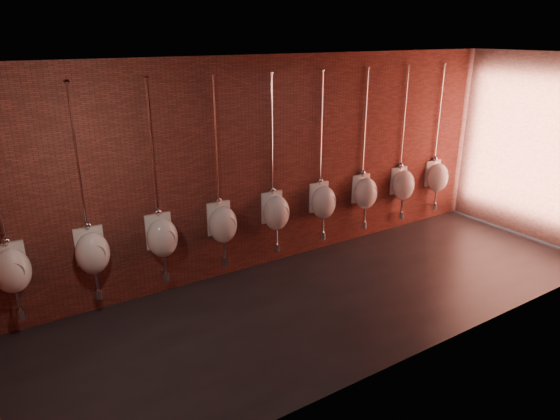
{
  "coord_description": "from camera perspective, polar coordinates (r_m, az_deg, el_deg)",
  "views": [
    {
      "loc": [
        -4.06,
        -4.72,
        3.49
      ],
      "look_at": [
        -0.45,
        0.9,
        1.1
      ],
      "focal_mm": 32.0,
      "sensor_mm": 36.0,
      "label": 1
    }
  ],
  "objects": [
    {
      "name": "urinal_8",
      "position": [
        9.96,
        17.54,
        3.66
      ],
      "size": [
        0.44,
        0.39,
        2.72
      ],
      "color": "white",
      "rests_on": "ground"
    },
    {
      "name": "room_shell",
      "position": [
        6.4,
        7.8,
        6.14
      ],
      "size": [
        8.54,
        3.04,
        3.22
      ],
      "color": "black",
      "rests_on": "ground"
    },
    {
      "name": "urinal_0",
      "position": [
        6.61,
        -28.32,
        -5.99
      ],
      "size": [
        0.44,
        0.39,
        2.72
      ],
      "color": "white",
      "rests_on": "ground"
    },
    {
      "name": "urinal_1",
      "position": [
        6.7,
        -20.64,
        -4.48
      ],
      "size": [
        0.44,
        0.39,
        2.72
      ],
      "color": "white",
      "rests_on": "ground"
    },
    {
      "name": "urinal_6",
      "position": [
        8.69,
        9.73,
        2.01
      ],
      "size": [
        0.44,
        0.39,
        2.72
      ],
      "color": "white",
      "rests_on": "ground"
    },
    {
      "name": "ground",
      "position": [
        7.14,
        7.05,
        -9.75
      ],
      "size": [
        8.5,
        8.5,
        0.0
      ],
      "primitive_type": "plane",
      "color": "black",
      "rests_on": "ground"
    },
    {
      "name": "urinal_3",
      "position": [
        7.22,
        -6.56,
        -1.53
      ],
      "size": [
        0.44,
        0.39,
        2.72
      ],
      "color": "white",
      "rests_on": "ground"
    },
    {
      "name": "urinal_7",
      "position": [
        9.3,
        13.9,
        2.89
      ],
      "size": [
        0.44,
        0.39,
        2.72
      ],
      "color": "white",
      "rests_on": "ground"
    },
    {
      "name": "urinal_2",
      "position": [
        6.9,
        -13.32,
        -2.97
      ],
      "size": [
        0.44,
        0.39,
        2.72
      ],
      "color": "white",
      "rests_on": "ground"
    },
    {
      "name": "urinal_4",
      "position": [
        7.63,
        -0.45,
        -0.2
      ],
      "size": [
        0.44,
        0.39,
        2.72
      ],
      "color": "white",
      "rests_on": "ground"
    },
    {
      "name": "urinal_5",
      "position": [
        8.13,
        4.97,
        0.98
      ],
      "size": [
        0.44,
        0.39,
        2.72
      ],
      "color": "white",
      "rests_on": "ground"
    }
  ]
}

